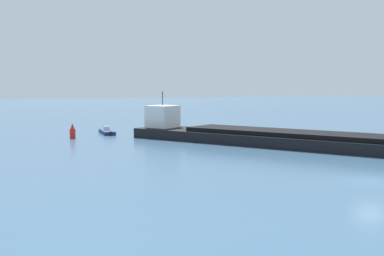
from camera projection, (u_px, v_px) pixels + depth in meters
The scene contains 4 objects.
ground_plane at pixel (371, 181), 34.99m from camera, with size 400.00×400.00×0.00m, color #3D607F.
fishing_skiff at pixel (107, 132), 68.04m from camera, with size 1.88×6.07×0.97m.
cargo_barge at pixel (293, 138), 53.86m from camera, with size 27.84×38.63×5.79m.
channel_buoy_red at pixel (73, 132), 62.08m from camera, with size 0.70×0.70×1.90m.
Camera 1 is at (-24.60, -27.25, 6.80)m, focal length 46.87 mm.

